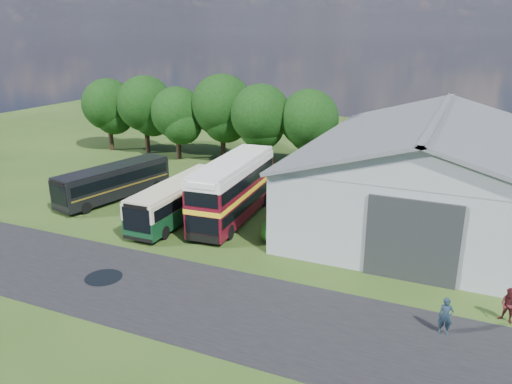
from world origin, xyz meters
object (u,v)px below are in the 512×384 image
at_px(storage_shed, 435,164).
at_px(bus_dark_single, 114,182).
at_px(visitor_b, 509,306).
at_px(bus_maroon_double, 233,190).
at_px(bus_green_single, 179,199).
at_px(visitor_a, 446,317).

height_order(storage_shed, bus_dark_single, storage_shed).
relative_size(bus_dark_single, visitor_b, 5.95).
bearing_deg(bus_dark_single, bus_maroon_double, 11.06).
distance_m(bus_maroon_double, visitor_b, 20.35).
bearing_deg(bus_maroon_double, visitor_b, -25.21).
bearing_deg(bus_maroon_double, bus_dark_single, 174.77).
xyz_separation_m(bus_dark_single, visitor_b, (30.52, -7.59, -0.65)).
xyz_separation_m(storage_shed, bus_maroon_double, (-13.77, -7.20, -1.80)).
xyz_separation_m(storage_shed, bus_dark_single, (-25.36, -6.95, -2.60)).
bearing_deg(visitor_b, storage_shed, 131.13).
bearing_deg(visitor_b, bus_green_single, -172.46).
bearing_deg(visitor_a, visitor_b, 36.19).
relative_size(storage_shed, bus_maroon_double, 2.21).
relative_size(storage_shed, visitor_b, 13.46).
relative_size(bus_green_single, visitor_a, 5.77).
bearing_deg(storage_shed, bus_dark_single, -164.67).
relative_size(storage_shed, visitor_a, 13.07).
relative_size(visitor_a, visitor_b, 1.03).
bearing_deg(bus_dark_single, visitor_b, -1.68).
bearing_deg(storage_shed, visitor_a, -82.14).
relative_size(bus_maroon_double, visitor_b, 6.08).
distance_m(storage_shed, visitor_b, 15.76).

